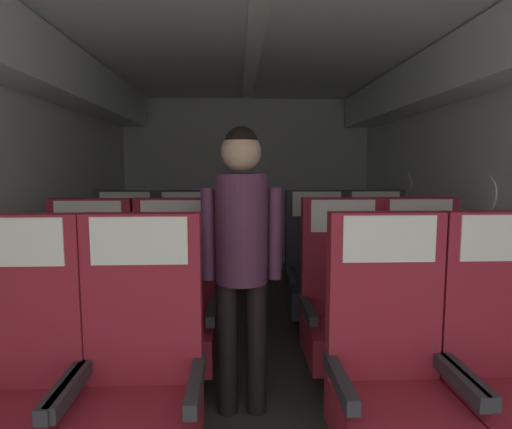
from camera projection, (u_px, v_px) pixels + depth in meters
name	position (u px, v px, depth m)	size (l,w,h in m)	color
ground	(256.00, 363.00, 3.00)	(3.43, 5.92, 0.02)	#3D3833
fuselage_shell	(255.00, 130.00, 3.07)	(3.31, 5.57, 2.29)	silver
seat_a_left_window	(12.00, 389.00, 1.71)	(0.53, 0.50, 1.17)	#38383D
seat_a_left_aisle	(139.00, 385.00, 1.74)	(0.53, 0.50, 1.17)	#38383D
seat_a_right_aisle	(510.00, 376.00, 1.81)	(0.53, 0.50, 1.17)	#38383D
seat_a_right_window	(392.00, 379.00, 1.79)	(0.53, 0.50, 1.17)	#38383D
seat_b_left_window	(87.00, 315.00, 2.55)	(0.53, 0.50, 1.17)	#38383D
seat_b_left_aisle	(174.00, 313.00, 2.59)	(0.53, 0.50, 1.17)	#38383D
seat_b_right_aisle	(423.00, 309.00, 2.66)	(0.53, 0.50, 1.17)	#38383D
seat_b_right_window	(344.00, 311.00, 2.63)	(0.53, 0.50, 1.17)	#38383D
seat_c_left_window	(125.00, 277.00, 3.43)	(0.53, 0.50, 1.17)	#38383D
seat_c_left_aisle	(187.00, 277.00, 3.43)	(0.53, 0.50, 1.17)	#38383D
seat_c_right_aisle	(377.00, 275.00, 3.51)	(0.53, 0.50, 1.17)	#38383D
seat_c_right_window	(317.00, 275.00, 3.48)	(0.53, 0.50, 1.17)	#38383D
flight_attendant	(242.00, 241.00, 2.29)	(0.43, 0.28, 1.57)	black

